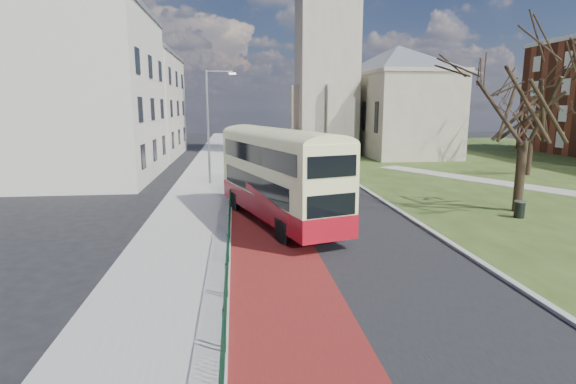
{
  "coord_description": "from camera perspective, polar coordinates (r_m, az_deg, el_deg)",
  "views": [
    {
      "loc": [
        -2.6,
        -14.62,
        5.61
      ],
      "look_at": [
        -0.4,
        4.16,
        2.0
      ],
      "focal_mm": 28.0,
      "sensor_mm": 36.0,
      "label": 1
    }
  ],
  "objects": [
    {
      "name": "kerb_west",
      "position": [
        35.06,
        -7.25,
        1.63
      ],
      "size": [
        0.25,
        120.0,
        0.13
      ],
      "primitive_type": "cube",
      "color": "#999993",
      "rests_on": "ground"
    },
    {
      "name": "pedestrian_railing",
      "position": [
        19.3,
        -7.5,
        -4.47
      ],
      "size": [
        0.07,
        24.0,
        1.12
      ],
      "color": "#0D3924",
      "rests_on": "ground"
    },
    {
      "name": "winter_tree_far",
      "position": [
        41.74,
        28.76,
        8.83
      ],
      "size": [
        5.57,
        5.57,
        7.34
      ],
      "rotation": [
        0.0,
        0.0,
        0.13
      ],
      "color": "#302318",
      "rests_on": "grass_green"
    },
    {
      "name": "bus",
      "position": [
        21.58,
        -1.29,
        2.56
      ],
      "size": [
        5.44,
        10.78,
        4.4
      ],
      "rotation": [
        0.0,
        0.0,
        0.3
      ],
      "color": "maroon",
      "rests_on": "ground"
    },
    {
      "name": "streetlamp",
      "position": [
        32.68,
        -9.85,
        8.88
      ],
      "size": [
        2.13,
        0.18,
        8.0
      ],
      "color": "gray",
      "rests_on": "pavement_west"
    },
    {
      "name": "bus_lane",
      "position": [
        35.1,
        -4.3,
        1.6
      ],
      "size": [
        3.4,
        120.0,
        0.01
      ],
      "primitive_type": "cube",
      "color": "#591414",
      "rests_on": "ground"
    },
    {
      "name": "street_block_far",
      "position": [
        53.84,
        -19.23,
        10.39
      ],
      "size": [
        10.3,
        16.3,
        11.5
      ],
      "color": "#B7AE9B",
      "rests_on": "ground"
    },
    {
      "name": "winter_tree_near",
      "position": [
        26.76,
        28.28,
        12.03
      ],
      "size": [
        6.68,
        6.68,
        9.71
      ],
      "rotation": [
        0.0,
        0.0,
        0.01
      ],
      "color": "black",
      "rests_on": "grass_green"
    },
    {
      "name": "street_block_near",
      "position": [
        38.36,
        -24.46,
        11.22
      ],
      "size": [
        10.3,
        14.3,
        13.0
      ],
      "color": "beige",
      "rests_on": "ground"
    },
    {
      "name": "pavement_west",
      "position": [
        35.14,
        -10.51,
        1.55
      ],
      "size": [
        4.0,
        120.0,
        0.12
      ],
      "primitive_type": "cube",
      "color": "gray",
      "rests_on": "ground"
    },
    {
      "name": "kerb_east",
      "position": [
        38.04,
        6.62,
        2.36
      ],
      "size": [
        0.25,
        80.0,
        0.13
      ],
      "primitive_type": "cube",
      "color": "#999993",
      "rests_on": "ground"
    },
    {
      "name": "ground",
      "position": [
        15.87,
        3.24,
        -9.9
      ],
      "size": [
        160.0,
        160.0,
        0.0
      ],
      "primitive_type": "plane",
      "color": "black",
      "rests_on": "ground"
    },
    {
      "name": "road_carriageway",
      "position": [
        35.31,
        0.08,
        1.68
      ],
      "size": [
        9.0,
        120.0,
        0.01
      ],
      "primitive_type": "cube",
      "color": "black",
      "rests_on": "ground"
    },
    {
      "name": "grass_green",
      "position": [
        46.8,
        31.1,
        2.4
      ],
      "size": [
        40.0,
        80.0,
        0.04
      ],
      "primitive_type": "cube",
      "color": "#2F4318",
      "rests_on": "ground"
    },
    {
      "name": "litter_bin",
      "position": [
        25.64,
        27.34,
        -1.96
      ],
      "size": [
        0.72,
        0.72,
        0.87
      ],
      "rotation": [
        0.0,
        0.0,
        0.43
      ],
      "color": "black",
      "rests_on": "grass_green"
    },
    {
      "name": "gothic_church",
      "position": [
        55.27,
        9.82,
        18.49
      ],
      "size": [
        16.38,
        18.0,
        40.0
      ],
      "color": "gray",
      "rests_on": "ground"
    }
  ]
}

